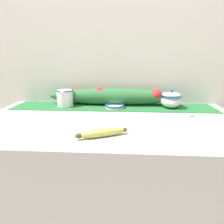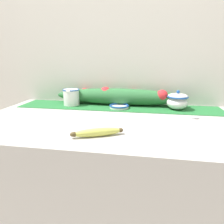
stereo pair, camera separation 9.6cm
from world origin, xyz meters
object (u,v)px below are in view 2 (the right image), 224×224
(spoon, at_px, (192,117))
(small_dish, at_px, (119,106))
(cream_pitcher, at_px, (71,96))
(sugar_bowl, at_px, (177,101))
(banana, at_px, (97,132))

(spoon, bearing_deg, small_dish, 177.93)
(cream_pitcher, xyz_separation_m, sugar_bowl, (0.67, -0.00, -0.00))
(cream_pitcher, distance_m, spoon, 0.74)
(small_dish, distance_m, banana, 0.46)
(cream_pitcher, relative_size, small_dish, 1.04)
(sugar_bowl, bearing_deg, spoon, -71.71)
(small_dish, bearing_deg, sugar_bowl, 4.87)
(spoon, bearing_deg, cream_pitcher, -176.33)
(cream_pitcher, distance_m, sugar_bowl, 0.67)
(sugar_bowl, relative_size, spoon, 0.66)
(cream_pitcher, distance_m, small_dish, 0.32)
(banana, bearing_deg, small_dish, 86.76)
(sugar_bowl, height_order, spoon, sugar_bowl)
(banana, distance_m, spoon, 0.54)
(small_dish, distance_m, spoon, 0.43)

